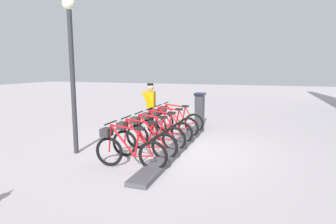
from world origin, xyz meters
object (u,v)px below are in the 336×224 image
bike_docked_1 (170,124)px  worker_near_rack (151,105)px  payment_kiosk (200,109)px  bike_docked_2 (162,128)px  bike_docked_3 (153,134)px  bike_docked_0 (177,120)px  lamp_post (71,53)px  bike_docked_5 (127,149)px  bike_docked_4 (141,141)px

bike_docked_1 → worker_near_rack: 1.25m
worker_near_rack → payment_kiosk: bearing=-143.4°
bike_docked_2 → bike_docked_3: size_ratio=1.00×
bike_docked_1 → bike_docked_2: bearing=90.0°
bike_docked_0 → lamp_post: lamp_post is taller
bike_docked_5 → worker_near_rack: worker_near_rack is taller
bike_docked_2 → lamp_post: 3.24m
bike_docked_3 → worker_near_rack: size_ratio=1.04×
bike_docked_3 → bike_docked_4: 0.75m
bike_docked_1 → bike_docked_4: size_ratio=1.00×
bike_docked_3 → bike_docked_4: (0.00, 0.75, 0.00)m
bike_docked_4 → bike_docked_0: bearing=-90.0°
bike_docked_2 → bike_docked_4: (0.00, 1.51, 0.00)m
bike_docked_3 → bike_docked_4: bearing=90.0°
payment_kiosk → bike_docked_2: size_ratio=0.74×
lamp_post → bike_docked_4: bearing=-174.6°
bike_docked_5 → payment_kiosk: bearing=-96.8°
bike_docked_5 → bike_docked_0: bearing=-90.0°
bike_docked_0 → payment_kiosk: bearing=-118.9°
bike_docked_1 → bike_docked_4: (0.00, 2.26, 0.00)m
bike_docked_0 → worker_near_rack: bearing=4.8°
bike_docked_2 → bike_docked_3: same height
bike_docked_0 → worker_near_rack: worker_near_rack is taller
bike_docked_0 → bike_docked_4: same height
bike_docked_0 → bike_docked_3: same height
bike_docked_0 → bike_docked_5: (0.00, 3.77, 0.00)m
payment_kiosk → worker_near_rack: 1.89m
bike_docked_4 → lamp_post: bearing=5.4°
bike_docked_1 → bike_docked_3: (0.00, 1.51, 0.00)m
bike_docked_4 → lamp_post: size_ratio=0.44×
payment_kiosk → bike_docked_1: 1.89m
bike_docked_2 → bike_docked_4: size_ratio=1.00×
payment_kiosk → worker_near_rack: size_ratio=0.77×
payment_kiosk → bike_docked_1: (0.57, 1.79, -0.24)m
bike_docked_2 → bike_docked_5: (0.00, 2.26, 0.00)m
bike_docked_4 → bike_docked_3: bearing=-90.0°
bike_docked_1 → worker_near_rack: worker_near_rack is taller
bike_docked_1 → worker_near_rack: size_ratio=1.04×
bike_docked_1 → bike_docked_5: same height
worker_near_rack → lamp_post: lamp_post is taller
bike_docked_4 → bike_docked_5: (0.00, 0.75, 0.00)m
bike_docked_2 → payment_kiosk: bearing=-102.7°
bike_docked_2 → bike_docked_1: bearing=-90.0°
payment_kiosk → bike_docked_1: bearing=72.3°
bike_docked_3 → worker_near_rack: worker_near_rack is taller
worker_near_rack → bike_docked_2: bearing=123.0°
lamp_post → worker_near_rack: bearing=-105.2°
bike_docked_5 → worker_near_rack: (0.93, -3.70, 0.48)m
bike_docked_3 → bike_docked_5: size_ratio=1.00×
bike_docked_0 → bike_docked_2: size_ratio=1.00×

